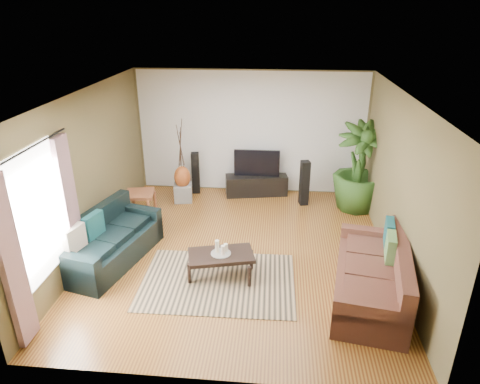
# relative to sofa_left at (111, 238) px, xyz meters

# --- Properties ---
(floor) EXTENTS (5.50, 5.50, 0.00)m
(floor) POSITION_rel_sofa_left_xyz_m (2.06, 0.44, -0.42)
(floor) COLOR #9C6928
(floor) RESTS_ON ground
(ceiling) EXTENTS (5.50, 5.50, 0.00)m
(ceiling) POSITION_rel_sofa_left_xyz_m (2.06, 0.44, 2.28)
(ceiling) COLOR white
(ceiling) RESTS_ON ground
(wall_back) EXTENTS (5.00, 0.00, 5.00)m
(wall_back) POSITION_rel_sofa_left_xyz_m (2.06, 3.19, 0.93)
(wall_back) COLOR brown
(wall_back) RESTS_ON ground
(wall_front) EXTENTS (5.00, 0.00, 5.00)m
(wall_front) POSITION_rel_sofa_left_xyz_m (2.06, -2.31, 0.93)
(wall_front) COLOR brown
(wall_front) RESTS_ON ground
(wall_left) EXTENTS (0.00, 5.50, 5.50)m
(wall_left) POSITION_rel_sofa_left_xyz_m (-0.44, 0.44, 0.92)
(wall_left) COLOR brown
(wall_left) RESTS_ON ground
(wall_right) EXTENTS (0.00, 5.50, 5.50)m
(wall_right) POSITION_rel_sofa_left_xyz_m (4.56, 0.44, 0.92)
(wall_right) COLOR brown
(wall_right) RESTS_ON ground
(backwall_panel) EXTENTS (4.90, 0.00, 4.90)m
(backwall_panel) POSITION_rel_sofa_left_xyz_m (2.06, 3.18, 0.93)
(backwall_panel) COLOR white
(backwall_panel) RESTS_ON ground
(window_pane) EXTENTS (0.00, 1.80, 1.80)m
(window_pane) POSITION_rel_sofa_left_xyz_m (-0.42, -1.16, 0.97)
(window_pane) COLOR white
(window_pane) RESTS_ON ground
(curtain_near) EXTENTS (0.08, 0.35, 2.20)m
(curtain_near) POSITION_rel_sofa_left_xyz_m (-0.37, -1.91, 0.72)
(curtain_near) COLOR gray
(curtain_near) RESTS_ON ground
(curtain_far) EXTENTS (0.08, 0.35, 2.20)m
(curtain_far) POSITION_rel_sofa_left_xyz_m (-0.37, -0.41, 0.72)
(curtain_far) COLOR gray
(curtain_far) RESTS_ON ground
(curtain_rod) EXTENTS (0.03, 1.90, 0.03)m
(curtain_rod) POSITION_rel_sofa_left_xyz_m (-0.37, -1.16, 1.87)
(curtain_rod) COLOR black
(curtain_rod) RESTS_ON ground
(sofa_left) EXTENTS (1.28, 2.06, 0.85)m
(sofa_left) POSITION_rel_sofa_left_xyz_m (0.00, 0.00, 0.00)
(sofa_left) COLOR black
(sofa_left) RESTS_ON floor
(sofa_right) EXTENTS (1.30, 2.25, 0.85)m
(sofa_right) POSITION_rel_sofa_left_xyz_m (4.05, -0.58, 0.00)
(sofa_right) COLOR #562F24
(sofa_right) RESTS_ON floor
(area_rug) EXTENTS (2.37, 1.70, 0.01)m
(area_rug) POSITION_rel_sofa_left_xyz_m (1.82, -0.43, -0.42)
(area_rug) COLOR tan
(area_rug) RESTS_ON floor
(coffee_table) EXTENTS (1.10, 0.77, 0.41)m
(coffee_table) POSITION_rel_sofa_left_xyz_m (1.85, -0.28, -0.22)
(coffee_table) COLOR black
(coffee_table) RESTS_ON floor
(candle_tray) EXTENTS (0.31, 0.31, 0.01)m
(candle_tray) POSITION_rel_sofa_left_xyz_m (1.85, -0.28, -0.01)
(candle_tray) COLOR gray
(candle_tray) RESTS_ON coffee_table
(candle_tall) EXTENTS (0.06, 0.06, 0.20)m
(candle_tall) POSITION_rel_sofa_left_xyz_m (1.79, -0.25, 0.09)
(candle_tall) COLOR white
(candle_tall) RESTS_ON candle_tray
(candle_mid) EXTENTS (0.06, 0.06, 0.15)m
(candle_mid) POSITION_rel_sofa_left_xyz_m (1.89, -0.32, 0.07)
(candle_mid) COLOR #F5E4CF
(candle_mid) RESTS_ON candle_tray
(candle_short) EXTENTS (0.06, 0.06, 0.13)m
(candle_short) POSITION_rel_sofa_left_xyz_m (1.92, -0.22, 0.06)
(candle_short) COLOR white
(candle_short) RESTS_ON candle_tray
(tv_stand) EXTENTS (1.41, 0.65, 0.45)m
(tv_stand) POSITION_rel_sofa_left_xyz_m (2.22, 2.94, -0.20)
(tv_stand) COLOR black
(tv_stand) RESTS_ON floor
(television) EXTENTS (0.99, 0.05, 0.59)m
(television) POSITION_rel_sofa_left_xyz_m (2.22, 2.94, 0.32)
(television) COLOR black
(television) RESTS_ON tv_stand
(speaker_left) EXTENTS (0.19, 0.21, 0.94)m
(speaker_left) POSITION_rel_sofa_left_xyz_m (0.85, 2.94, 0.04)
(speaker_left) COLOR black
(speaker_left) RESTS_ON floor
(speaker_right) EXTENTS (0.22, 0.23, 0.96)m
(speaker_right) POSITION_rel_sofa_left_xyz_m (3.24, 2.53, 0.06)
(speaker_right) COLOR black
(speaker_right) RESTS_ON floor
(potted_plant) EXTENTS (1.04, 1.04, 1.82)m
(potted_plant) POSITION_rel_sofa_left_xyz_m (4.31, 2.41, 0.49)
(potted_plant) COLOR #264B19
(potted_plant) RESTS_ON floor
(plant_pot) EXTENTS (0.34, 0.34, 0.26)m
(plant_pot) POSITION_rel_sofa_left_xyz_m (4.31, 2.41, -0.29)
(plant_pot) COLOR black
(plant_pot) RESTS_ON floor
(pedestal) EXTENTS (0.44, 0.44, 0.38)m
(pedestal) POSITION_rel_sofa_left_xyz_m (0.65, 2.46, -0.24)
(pedestal) COLOR gray
(pedestal) RESTS_ON floor
(vase) EXTENTS (0.34, 0.34, 0.48)m
(vase) POSITION_rel_sofa_left_xyz_m (0.65, 2.46, 0.12)
(vase) COLOR #99461B
(vase) RESTS_ON pedestal
(side_table) EXTENTS (0.62, 0.62, 0.56)m
(side_table) POSITION_rel_sofa_left_xyz_m (0.01, 1.54, -0.14)
(side_table) COLOR brown
(side_table) RESTS_ON floor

